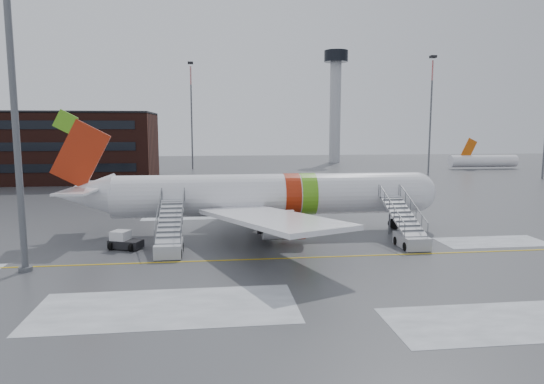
{
  "coord_description": "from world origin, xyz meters",
  "views": [
    {
      "loc": [
        -3.45,
        -35.49,
        9.65
      ],
      "look_at": [
        1.7,
        6.26,
        4.0
      ],
      "focal_mm": 32.0,
      "sensor_mm": 36.0,
      "label": 1
    }
  ],
  "objects": [
    {
      "name": "ground",
      "position": [
        0.0,
        0.0,
        0.0
      ],
      "size": [
        260.0,
        260.0,
        0.0
      ],
      "primitive_type": "plane",
      "color": "#494C4F",
      "rests_on": "ground"
    },
    {
      "name": "airliner",
      "position": [
        0.75,
        8.26,
        3.42
      ],
      "size": [
        35.03,
        32.97,
        11.18
      ],
      "color": "white",
      "rests_on": "ground"
    },
    {
      "name": "airstair_fwd",
      "position": [
        12.4,
        1.73,
        1.06
      ],
      "size": [
        2.05,
        7.7,
        3.48
      ],
      "color": "#ABADB2",
      "rests_on": "ground"
    },
    {
      "name": "airstair_aft",
      "position": [
        -6.82,
        1.73,
        1.06
      ],
      "size": [
        2.05,
        7.7,
        3.48
      ],
      "color": "#B3B5BA",
      "rests_on": "ground"
    },
    {
      "name": "pushback_tug",
      "position": [
        -10.56,
        3.43,
        0.64
      ],
      "size": [
        2.86,
        2.54,
        1.45
      ],
      "color": "black",
      "rests_on": "ground"
    },
    {
      "name": "light_mast_near",
      "position": [
        -16.09,
        -2.0,
        14.84
      ],
      "size": [
        1.2,
        1.2,
        28.91
      ],
      "color": "#595B60",
      "rests_on": "ground"
    },
    {
      "name": "control_tower",
      "position": [
        30.0,
        95.0,
        18.75
      ],
      "size": [
        6.4,
        6.4,
        30.0
      ],
      "color": "#B2B5BA",
      "rests_on": "ground"
    },
    {
      "name": "light_mast_far_ne",
      "position": [
        42.0,
        62.0,
        13.84
      ],
      "size": [
        1.2,
        1.2,
        24.25
      ],
      "color": "#595B60",
      "rests_on": "ground"
    },
    {
      "name": "light_mast_far_n",
      "position": [
        -8.0,
        78.0,
        13.84
      ],
      "size": [
        1.2,
        1.2,
        24.25
      ],
      "color": "#595B60",
      "rests_on": "ground"
    },
    {
      "name": "distant_aircraft",
      "position": [
        62.5,
        64.0,
        0.0
      ],
      "size": [
        35.0,
        18.0,
        8.0
      ],
      "primitive_type": null,
      "color": "#D8590C",
      "rests_on": "ground"
    }
  ]
}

